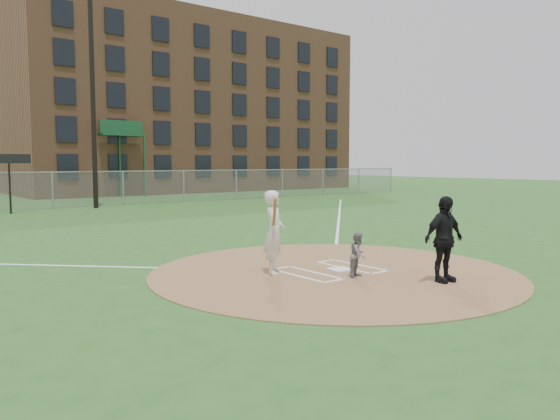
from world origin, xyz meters
TOP-DOWN VIEW (x-y plane):
  - ground at (0.00, 0.00)m, footprint 140.00×140.00m
  - dirt_circle at (0.00, 0.00)m, footprint 8.40×8.40m
  - home_plate at (0.22, -0.00)m, footprint 0.56×0.56m
  - foul_line_first at (9.00, 9.00)m, footprint 17.04×17.04m
  - catcher at (0.02, -0.75)m, footprint 0.58×0.52m
  - umpire at (1.03, -2.22)m, footprint 1.10×0.55m
  - batters_boxes at (0.00, 0.15)m, footprint 2.08×1.88m
  - batter_at_plate at (-1.19, 0.70)m, footprint 0.89×1.07m
  - outfield_fence at (0.00, 22.00)m, footprint 56.08×0.08m
  - brick_warehouse at (16.00, 37.96)m, footprint 30.00×17.17m
  - light_pole at (2.00, 21.00)m, footprint 1.20×0.30m
  - scoreboard_sign at (-2.50, 20.20)m, footprint 2.00×0.10m

SIDE VIEW (x-z plane):
  - ground at x=0.00m, z-range 0.00..0.00m
  - foul_line_first at x=9.00m, z-range 0.00..0.01m
  - dirt_circle at x=0.00m, z-range 0.00..0.02m
  - batters_boxes at x=0.00m, z-range 0.02..0.03m
  - home_plate at x=0.22m, z-range 0.02..0.05m
  - catcher at x=0.02m, z-range 0.02..1.00m
  - umpire at x=1.03m, z-range 0.02..1.83m
  - batter_at_plate at x=-1.19m, z-range 0.02..1.90m
  - outfield_fence at x=0.00m, z-range 0.00..2.03m
  - scoreboard_sign at x=-2.50m, z-range 0.92..3.85m
  - light_pole at x=2.00m, z-range 0.50..12.72m
  - brick_warehouse at x=16.00m, z-range 0.00..15.00m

